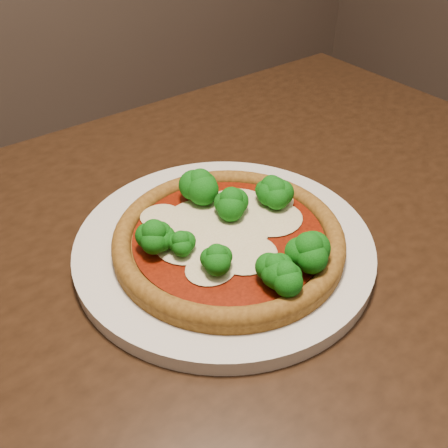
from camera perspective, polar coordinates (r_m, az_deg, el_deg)
dining_table at (r=0.60m, az=-1.17°, el=-13.82°), size 1.25×0.90×0.75m
plate at (r=0.58m, az=-0.00°, el=-2.42°), size 0.34×0.34×0.02m
pizza at (r=0.55m, az=0.72°, el=-1.06°), size 0.26×0.26×0.06m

